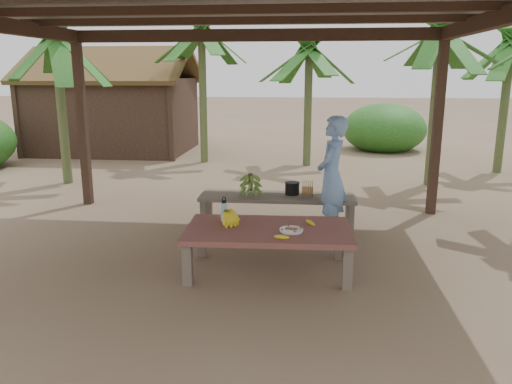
# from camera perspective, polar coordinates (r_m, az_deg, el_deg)

# --- Properties ---
(ground) EXTENTS (80.00, 80.00, 0.00)m
(ground) POSITION_cam_1_polar(r_m,az_deg,el_deg) (5.97, -2.73, -7.66)
(ground) COLOR brown
(ground) RESTS_ON ground
(pavilion) EXTENTS (6.60, 5.60, 2.95)m
(pavilion) POSITION_cam_1_polar(r_m,az_deg,el_deg) (5.59, -3.24, 19.90)
(pavilion) COLOR black
(pavilion) RESTS_ON ground
(work_table) EXTENTS (1.84, 1.07, 0.50)m
(work_table) POSITION_cam_1_polar(r_m,az_deg,el_deg) (5.48, 1.43, -4.79)
(work_table) COLOR brown
(work_table) RESTS_ON ground
(bench) EXTENTS (2.21, 0.62, 0.45)m
(bench) POSITION_cam_1_polar(r_m,az_deg,el_deg) (7.12, 2.44, -0.81)
(bench) COLOR brown
(bench) RESTS_ON ground
(ripe_banana_bunch) EXTENTS (0.32, 0.28, 0.18)m
(ripe_banana_bunch) POSITION_cam_1_polar(r_m,az_deg,el_deg) (5.57, -3.51, -2.80)
(ripe_banana_bunch) COLOR yellow
(ripe_banana_bunch) RESTS_ON work_table
(plate) EXTENTS (0.25, 0.25, 0.04)m
(plate) POSITION_cam_1_polar(r_m,az_deg,el_deg) (5.34, 4.07, -4.38)
(plate) COLOR white
(plate) RESTS_ON work_table
(loose_banana_front) EXTENTS (0.17, 0.09, 0.04)m
(loose_banana_front) POSITION_cam_1_polar(r_m,az_deg,el_deg) (5.10, 2.95, -5.17)
(loose_banana_front) COLOR yellow
(loose_banana_front) RESTS_ON work_table
(loose_banana_side) EXTENTS (0.14, 0.15, 0.04)m
(loose_banana_side) POSITION_cam_1_polar(r_m,az_deg,el_deg) (5.61, 6.25, -3.50)
(loose_banana_side) COLOR yellow
(loose_banana_side) RESTS_ON work_table
(water_flask) EXTENTS (0.07, 0.07, 0.28)m
(water_flask) POSITION_cam_1_polar(r_m,az_deg,el_deg) (5.70, -3.66, -2.16)
(water_flask) COLOR #3EC2B3
(water_flask) RESTS_ON work_table
(green_banana_stalk) EXTENTS (0.29, 0.29, 0.33)m
(green_banana_stalk) POSITION_cam_1_polar(r_m,az_deg,el_deg) (7.10, -0.63, 0.97)
(green_banana_stalk) COLOR #598C2D
(green_banana_stalk) RESTS_ON bench
(cooking_pot) EXTENTS (0.20, 0.20, 0.17)m
(cooking_pot) POSITION_cam_1_polar(r_m,az_deg,el_deg) (7.15, 4.16, 0.40)
(cooking_pot) COLOR black
(cooking_pot) RESTS_ON bench
(skewer_rack) EXTENTS (0.18, 0.08, 0.24)m
(skewer_rack) POSITION_cam_1_polar(r_m,az_deg,el_deg) (7.02, 5.92, 0.39)
(skewer_rack) COLOR #A57F47
(skewer_rack) RESTS_ON bench
(woman) EXTENTS (0.56, 0.68, 1.61)m
(woman) POSITION_cam_1_polar(r_m,az_deg,el_deg) (6.74, 8.63, 1.80)
(woman) COLOR #6A8FC8
(woman) RESTS_ON ground
(hut) EXTENTS (4.40, 3.43, 2.85)m
(hut) POSITION_cam_1_polar(r_m,az_deg,el_deg) (14.56, -15.79, 8.86)
(hut) COLOR black
(hut) RESTS_ON ground
(banana_plant_ne) EXTENTS (1.80, 1.80, 3.16)m
(banana_plant_ne) POSITION_cam_1_polar(r_m,az_deg,el_deg) (10.19, 20.28, 15.63)
(banana_plant_ne) COLOR #596638
(banana_plant_ne) RESTS_ON ground
(banana_plant_n) EXTENTS (1.80, 1.80, 2.94)m
(banana_plant_n) POSITION_cam_1_polar(r_m,az_deg,el_deg) (11.77, 6.09, 14.91)
(banana_plant_n) COLOR #596638
(banana_plant_n) RESTS_ON ground
(banana_plant_nw) EXTENTS (1.80, 1.80, 3.40)m
(banana_plant_nw) POSITION_cam_1_polar(r_m,az_deg,el_deg) (12.26, -6.24, 16.91)
(banana_plant_nw) COLOR #596638
(banana_plant_nw) RESTS_ON ground
(banana_plant_w) EXTENTS (1.80, 1.80, 3.01)m
(banana_plant_w) POSITION_cam_1_polar(r_m,az_deg,el_deg) (10.46, -21.83, 14.62)
(banana_plant_w) COLOR #596638
(banana_plant_w) RESTS_ON ground
(banana_plant_far) EXTENTS (1.80, 1.80, 3.00)m
(banana_plant_far) POSITION_cam_1_polar(r_m,az_deg,el_deg) (12.10, 27.03, 13.79)
(banana_plant_far) COLOR #596638
(banana_plant_far) RESTS_ON ground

